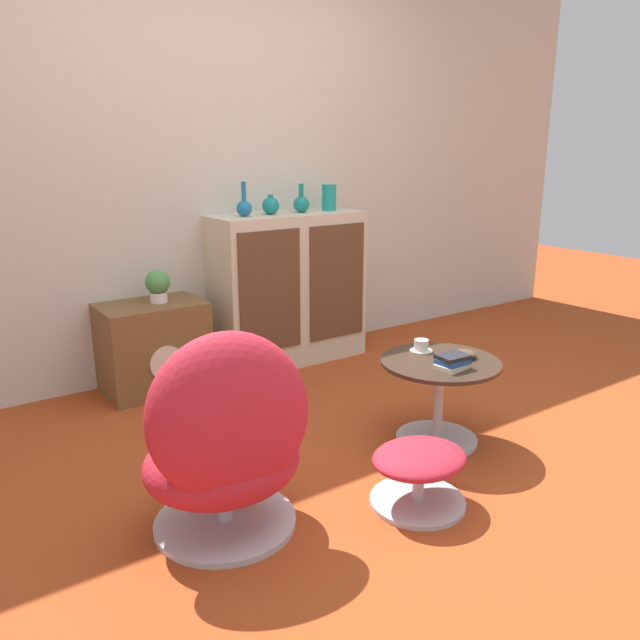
% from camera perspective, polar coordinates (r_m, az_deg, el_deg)
% --- Properties ---
extents(ground_plane, '(12.00, 12.00, 0.00)m').
position_cam_1_polar(ground_plane, '(2.80, 6.49, -13.35)').
color(ground_plane, '#9E3D19').
extents(wall_back, '(6.40, 0.06, 2.60)m').
position_cam_1_polar(wall_back, '(3.89, -10.14, 14.61)').
color(wall_back, beige).
rests_on(wall_back, ground_plane).
extents(sideboard, '(0.98, 0.39, 0.95)m').
position_cam_1_polar(sideboard, '(3.98, -2.90, 2.90)').
color(sideboard, beige).
rests_on(sideboard, ground_plane).
extents(tv_console, '(0.57, 0.40, 0.51)m').
position_cam_1_polar(tv_console, '(3.66, -14.97, -2.38)').
color(tv_console, brown).
rests_on(tv_console, ground_plane).
extents(egg_chair, '(0.64, 0.60, 0.78)m').
position_cam_1_polar(egg_chair, '(2.24, -8.57, -11.02)').
color(egg_chair, '#B7B7BC').
rests_on(egg_chair, ground_plane).
extents(ottoman, '(0.39, 0.37, 0.24)m').
position_cam_1_polar(ottoman, '(2.50, 9.04, -13.15)').
color(ottoman, '#B7B7BC').
rests_on(ottoman, ground_plane).
extents(coffee_table, '(0.55, 0.55, 0.40)m').
position_cam_1_polar(coffee_table, '(2.97, 10.83, -6.35)').
color(coffee_table, '#B7B7BC').
rests_on(coffee_table, ground_plane).
extents(vase_leftmost, '(0.09, 0.09, 0.20)m').
position_cam_1_polar(vase_leftmost, '(3.76, -6.95, 10.24)').
color(vase_leftmost, '#196699').
rests_on(vase_leftmost, sideboard).
extents(vase_inner_left, '(0.11, 0.11, 0.12)m').
position_cam_1_polar(vase_inner_left, '(3.85, -4.54, 10.39)').
color(vase_inner_left, '#147A75').
rests_on(vase_inner_left, sideboard).
extents(vase_inner_right, '(0.10, 0.10, 0.18)m').
position_cam_1_polar(vase_inner_right, '(3.96, -1.73, 10.62)').
color(vase_inner_right, '#147A75').
rests_on(vase_inner_right, sideboard).
extents(vase_rightmost, '(0.09, 0.09, 0.17)m').
position_cam_1_polar(vase_rightmost, '(4.08, 0.83, 11.14)').
color(vase_rightmost, teal).
rests_on(vase_rightmost, sideboard).
extents(potted_plant, '(0.14, 0.14, 0.18)m').
position_cam_1_polar(potted_plant, '(3.59, -14.61, 3.15)').
color(potted_plant, silver).
rests_on(potted_plant, tv_console).
extents(teacup, '(0.11, 0.11, 0.06)m').
position_cam_1_polar(teacup, '(3.02, 9.24, -2.41)').
color(teacup, silver).
rests_on(teacup, coffee_table).
extents(book_stack, '(0.15, 0.12, 0.06)m').
position_cam_1_polar(book_stack, '(2.81, 12.02, -3.75)').
color(book_stack, beige).
rests_on(book_stack, coffee_table).
extents(bowl, '(0.11, 0.11, 0.04)m').
position_cam_1_polar(bowl, '(2.97, 13.06, -3.03)').
color(bowl, '#4C3828').
rests_on(bowl, coffee_table).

